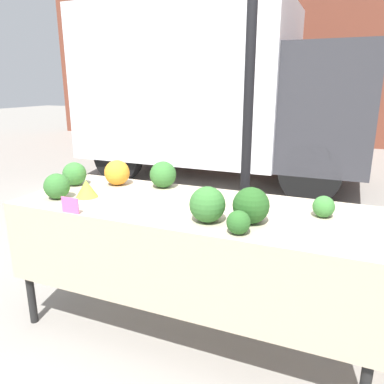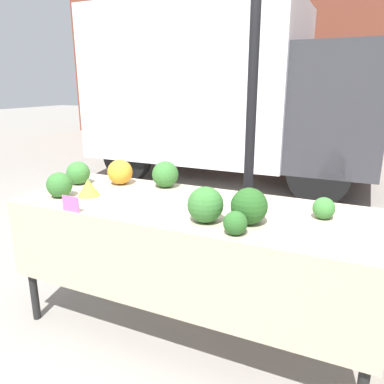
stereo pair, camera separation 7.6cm
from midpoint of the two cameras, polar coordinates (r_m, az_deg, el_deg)
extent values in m
plane|color=gray|center=(2.58, 0.90, -20.02)|extent=(40.00, 40.00, 0.00)
cube|color=brown|center=(10.58, 22.14, 25.41)|extent=(16.00, 0.60, 6.84)
cylinder|color=black|center=(2.70, 9.72, 9.14)|extent=(0.07, 0.07, 2.41)
cube|color=silver|center=(6.37, 1.48, 16.12)|extent=(3.22, 2.10, 2.32)
cube|color=#333338|center=(5.86, 22.04, 11.81)|extent=(1.18, 1.94, 1.67)
cylinder|color=black|center=(5.13, 19.21, 2.62)|extent=(0.81, 0.22, 0.81)
cylinder|color=black|center=(6.81, 20.81, 5.62)|extent=(0.81, 0.22, 0.81)
cylinder|color=black|center=(6.15, -9.47, 5.43)|extent=(0.81, 0.22, 0.81)
cylinder|color=black|center=(7.60, -2.17, 7.66)|extent=(0.81, 0.22, 0.81)
cube|color=tan|center=(2.20, 1.00, -2.38)|extent=(2.11, 0.80, 0.03)
cube|color=tan|center=(1.97, -3.81, -12.52)|extent=(2.11, 0.01, 0.46)
cylinder|color=black|center=(2.66, -22.65, -10.05)|extent=(0.05, 0.05, 0.81)
cylinder|color=black|center=(1.93, 26.34, -21.18)|extent=(0.05, 0.05, 0.81)
cylinder|color=black|center=(3.11, -13.48, -5.39)|extent=(0.05, 0.05, 0.81)
cylinder|color=black|center=(2.51, 26.19, -12.06)|extent=(0.05, 0.05, 0.81)
sphere|color=orange|center=(2.67, -10.11, 3.01)|extent=(0.18, 0.18, 0.18)
cone|color=#93B238|center=(2.44, -14.63, 0.66)|extent=(0.14, 0.14, 0.11)
sphere|color=#387533|center=(2.74, -16.19, 2.81)|extent=(0.16, 0.16, 0.16)
sphere|color=#336B2D|center=(2.46, -18.71, 1.02)|extent=(0.16, 0.16, 0.16)
sphere|color=#336B2D|center=(2.56, -3.25, 2.71)|extent=(0.18, 0.18, 0.18)
sphere|color=#387533|center=(2.09, 20.44, -2.33)|extent=(0.12, 0.12, 0.12)
sphere|color=#336B2D|center=(1.90, 3.21, -1.95)|extent=(0.19, 0.19, 0.19)
sphere|color=#285B23|center=(1.77, 7.84, -4.71)|extent=(0.11, 0.11, 0.11)
sphere|color=#23511E|center=(1.90, 9.84, -2.14)|extent=(0.19, 0.19, 0.19)
cube|color=#F45B9E|center=(2.16, -17.05, -1.76)|extent=(0.11, 0.01, 0.09)
camera|label=1|loc=(0.04, -88.99, 0.29)|focal=35.00mm
camera|label=2|loc=(0.04, 91.01, -0.29)|focal=35.00mm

